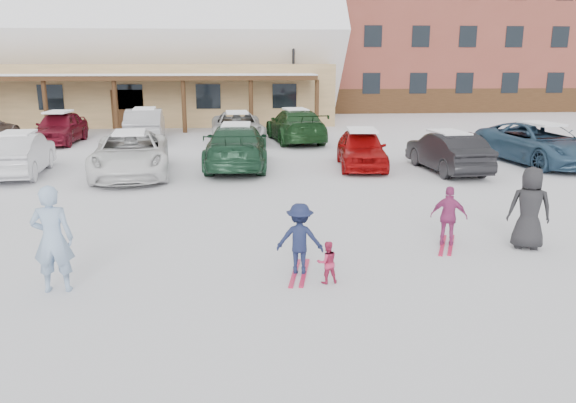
{
  "coord_description": "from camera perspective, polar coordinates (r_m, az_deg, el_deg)",
  "views": [
    {
      "loc": [
        -0.66,
        -10.03,
        3.78
      ],
      "look_at": [
        0.3,
        1.0,
        1.0
      ],
      "focal_mm": 35.0,
      "sensor_mm": 36.0,
      "label": 1
    }
  ],
  "objects": [
    {
      "name": "ground",
      "position": [
        10.74,
        -1.14,
        -6.51
      ],
      "size": [
        160.0,
        160.0,
        0.0
      ],
      "primitive_type": "plane",
      "color": "white",
      "rests_on": "ground"
    },
    {
      "name": "day_lodge",
      "position": [
        38.9,
        -17.86,
        13.67
      ],
      "size": [
        29.12,
        12.5,
        10.38
      ],
      "color": "tan",
      "rests_on": "ground"
    },
    {
      "name": "alpine_hotel",
      "position": [
        50.53,
        12.99,
        19.25
      ],
      "size": [
        31.48,
        14.01,
        21.48
      ],
      "color": "brown",
      "rests_on": "ground"
    },
    {
      "name": "lamp_post",
      "position": [
        34.45,
        0.55,
        13.71
      ],
      "size": [
        0.5,
        0.25,
        6.3
      ],
      "color": "black",
      "rests_on": "ground"
    },
    {
      "name": "conifer_3",
      "position": [
        54.46,
        2.14,
        15.48
      ],
      "size": [
        3.96,
        3.96,
        9.18
      ],
      "color": "black",
      "rests_on": "ground"
    },
    {
      "name": "adult_skier",
      "position": [
        10.09,
        -22.81,
        -3.54
      ],
      "size": [
        0.69,
        0.48,
        1.83
      ],
      "primitive_type": "imported",
      "rotation": [
        0.0,
        0.0,
        3.2
      ],
      "color": "#8EABCF",
      "rests_on": "ground"
    },
    {
      "name": "toddler_red",
      "position": [
        9.83,
        4.0,
        -6.17
      ],
      "size": [
        0.41,
        0.34,
        0.76
      ],
      "primitive_type": "imported",
      "rotation": [
        0.0,
        0.0,
        3.3
      ],
      "color": "#B92952",
      "rests_on": "ground"
    },
    {
      "name": "child_navy",
      "position": [
        10.14,
        1.21,
        -3.83
      ],
      "size": [
        0.94,
        0.65,
        1.32
      ],
      "primitive_type": "imported",
      "rotation": [
        0.0,
        0.0,
        2.94
      ],
      "color": "#171E40",
      "rests_on": "ground"
    },
    {
      "name": "skis_child_navy",
      "position": [
        10.35,
        1.19,
        -7.23
      ],
      "size": [
        0.48,
        1.41,
        0.03
      ],
      "primitive_type": "cube",
      "rotation": [
        0.0,
        0.0,
        2.94
      ],
      "color": "#BE1B41",
      "rests_on": "ground"
    },
    {
      "name": "child_magenta",
      "position": [
        12.14,
        16.03,
        -1.47
      ],
      "size": [
        0.81,
        0.58,
        1.28
      ],
      "primitive_type": "imported",
      "rotation": [
        0.0,
        0.0,
        2.73
      ],
      "color": "#A03370",
      "rests_on": "ground"
    },
    {
      "name": "skis_child_magenta",
      "position": [
        12.31,
        15.83,
        -4.27
      ],
      "size": [
        0.74,
        1.36,
        0.03
      ],
      "primitive_type": "cube",
      "rotation": [
        0.0,
        0.0,
        2.73
      ],
      "color": "#BE1B41",
      "rests_on": "ground"
    },
    {
      "name": "bystander_dark",
      "position": [
        12.48,
        23.34,
        -0.63
      ],
      "size": [
        0.97,
        0.8,
        1.72
      ],
      "primitive_type": "imported",
      "rotation": [
        0.0,
        0.0,
        2.8
      ],
      "color": "black",
      "rests_on": "ground"
    },
    {
      "name": "parked_car_1",
      "position": [
        21.05,
        -25.65,
        4.35
      ],
      "size": [
        2.04,
        4.54,
        1.45
      ],
      "primitive_type": "imported",
      "rotation": [
        0.0,
        0.0,
        3.26
      ],
      "color": "silver",
      "rests_on": "ground"
    },
    {
      "name": "parked_car_2",
      "position": [
        19.68,
        -15.69,
        4.67
      ],
      "size": [
        3.07,
        5.57,
        1.48
      ],
      "primitive_type": "imported",
      "rotation": [
        0.0,
        0.0,
        0.12
      ],
      "color": "white",
      "rests_on": "ground"
    },
    {
      "name": "parked_car_3",
      "position": [
        20.45,
        -5.24,
        5.61
      ],
      "size": [
        2.41,
        5.5,
        1.57
      ],
      "primitive_type": "imported",
      "rotation": [
        0.0,
        0.0,
        3.1
      ],
      "color": "#1B3F29",
      "rests_on": "ground"
    },
    {
      "name": "parked_car_4",
      "position": [
        20.58,
        7.46,
        5.33
      ],
      "size": [
        2.06,
        4.21,
        1.38
      ],
      "primitive_type": "imported",
      "rotation": [
        0.0,
        0.0,
        -0.11
      ],
      "color": "#A10A0A",
      "rests_on": "ground"
    },
    {
      "name": "parked_car_5",
      "position": [
        20.45,
        15.9,
        4.87
      ],
      "size": [
        1.83,
        4.32,
        1.39
      ],
      "primitive_type": "imported",
      "rotation": [
        0.0,
        0.0,
        3.23
      ],
      "color": "black",
      "rests_on": "ground"
    },
    {
      "name": "parked_car_6",
      "position": [
        23.17,
        24.18,
        5.38
      ],
      "size": [
        3.43,
        5.85,
        1.53
      ],
      "primitive_type": "imported",
      "rotation": [
        0.0,
        0.0,
        0.17
      ],
      "color": "navy",
      "rests_on": "ground"
    },
    {
      "name": "parked_car_8",
      "position": [
        28.61,
        -22.18,
        6.97
      ],
      "size": [
        1.81,
        4.4,
        1.49
      ],
      "primitive_type": "imported",
      "rotation": [
        0.0,
        0.0,
        -0.01
      ],
      "color": "maroon",
      "rests_on": "ground"
    },
    {
      "name": "parked_car_9",
      "position": [
        28.27,
        -14.29,
        7.57
      ],
      "size": [
        2.06,
        4.88,
        1.57
      ],
      "primitive_type": "imported",
      "rotation": [
        0.0,
        0.0,
        3.23
      ],
      "color": "#A8A8AD",
      "rests_on": "ground"
    },
    {
      "name": "parked_car_10",
      "position": [
        26.98,
        -5.18,
        7.52
      ],
      "size": [
        2.64,
        5.3,
        1.44
      ],
      "primitive_type": "imported",
      "rotation": [
        0.0,
        0.0,
        0.05
      ],
      "color": "silver",
      "rests_on": "ground"
    },
    {
      "name": "parked_car_11",
      "position": [
        27.03,
        0.76,
        7.71
      ],
      "size": [
        2.8,
        5.6,
        1.56
      ],
      "primitive_type": "imported",
      "rotation": [
        0.0,
        0.0,
        3.26
      ],
      "color": "#173C1A",
      "rests_on": "ground"
    }
  ]
}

